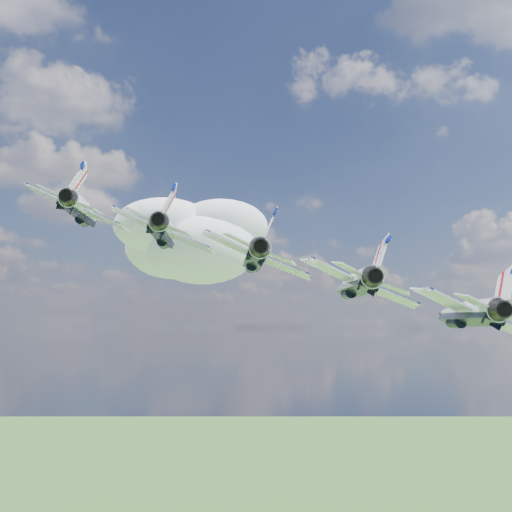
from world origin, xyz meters
name	(u,v)px	position (x,y,z in m)	size (l,w,h in m)	color
cloud_far	(178,241)	(58.33, 172.85, 169.13)	(59.30, 46.60, 23.30)	white
jet_0	(83,210)	(-3.63, 27.81, 151.51)	(11.89, 17.60, 5.26)	white
jet_1	(165,232)	(4.40, 20.43, 148.37)	(11.89, 17.60, 5.26)	white
jet_2	(256,256)	(12.43, 13.05, 145.22)	(11.89, 17.60, 5.26)	silver
jet_3	(356,283)	(20.46, 5.67, 142.08)	(11.89, 17.60, 5.26)	white
jet_4	(467,312)	(28.49, -1.71, 138.94)	(11.89, 17.60, 5.26)	white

